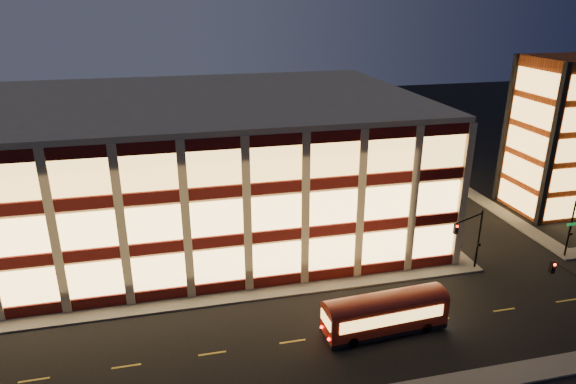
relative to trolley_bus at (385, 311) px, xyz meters
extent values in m
plane|color=black|center=(-11.16, 6.40, -1.81)|extent=(200.00, 200.00, 0.00)
cube|color=#514F4C|center=(-14.16, 7.40, -1.73)|extent=(54.00, 2.00, 0.15)
cube|color=#514F4C|center=(11.84, 23.40, -1.73)|extent=(2.00, 30.00, 0.15)
cube|color=#514F4C|center=(22.84, 23.40, -1.73)|extent=(2.00, 30.00, 0.15)
cube|color=tan|center=(-14.16, 23.40, 5.19)|extent=(50.00, 30.00, 14.00)
cube|color=tan|center=(-14.16, 23.40, 12.44)|extent=(50.40, 30.40, 0.50)
cube|color=#470C0A|center=(-14.16, 8.28, -1.16)|extent=(50.10, 0.25, 1.00)
cube|color=#FFC56B|center=(-14.16, 8.30, 0.94)|extent=(49.00, 0.20, 3.00)
cube|color=#470C0A|center=(10.96, 23.40, -1.16)|extent=(0.25, 30.10, 1.00)
cube|color=#FFC56B|center=(10.94, 23.40, 0.94)|extent=(0.20, 29.00, 3.00)
cube|color=#470C0A|center=(-14.16, 8.28, 3.24)|extent=(50.10, 0.25, 1.00)
cube|color=#FFC56B|center=(-14.16, 8.30, 5.34)|extent=(49.00, 0.20, 3.00)
cube|color=#470C0A|center=(10.96, 23.40, 3.24)|extent=(0.25, 30.10, 1.00)
cube|color=#FFC56B|center=(10.94, 23.40, 5.34)|extent=(0.20, 29.00, 3.00)
cube|color=#470C0A|center=(-14.16, 8.28, 7.64)|extent=(50.10, 0.25, 1.00)
cube|color=#FFC56B|center=(-14.16, 8.30, 9.74)|extent=(49.00, 0.20, 3.00)
cube|color=#470C0A|center=(10.96, 23.40, 7.64)|extent=(0.25, 30.10, 1.00)
cube|color=#FFC56B|center=(10.94, 23.40, 9.74)|extent=(0.20, 29.00, 3.00)
cube|color=#8C3814|center=(28.84, 18.40, 7.19)|extent=(8.00, 8.00, 18.00)
cube|color=black|center=(24.84, 14.40, 7.19)|extent=(0.60, 0.60, 18.00)
cube|color=black|center=(24.84, 22.40, 7.19)|extent=(0.60, 0.60, 18.00)
cube|color=black|center=(32.84, 22.40, 7.19)|extent=(0.60, 0.60, 18.00)
cube|color=#EEB153|center=(28.84, 14.32, -0.01)|extent=(6.60, 0.16, 2.60)
cube|color=#EEB153|center=(24.76, 18.40, -0.01)|extent=(0.16, 6.60, 2.60)
cube|color=#EEB153|center=(24.76, 18.40, 3.39)|extent=(0.16, 6.60, 2.60)
cube|color=#EEB153|center=(24.76, 18.40, 6.79)|extent=(0.16, 6.60, 2.60)
cube|color=#EEB153|center=(24.76, 18.40, 10.19)|extent=(0.16, 6.60, 2.60)
cube|color=#EEB153|center=(24.76, 18.40, 13.59)|extent=(0.16, 6.60, 2.60)
cylinder|color=black|center=(12.34, 7.20, 1.19)|extent=(0.18, 0.18, 6.00)
cylinder|color=black|center=(10.59, 6.45, 3.89)|extent=(3.56, 1.63, 0.14)
cube|color=black|center=(8.84, 5.70, 3.39)|extent=(0.32, 0.32, 0.95)
sphere|color=#FF0C05|center=(8.84, 5.52, 3.69)|extent=(0.20, 0.20, 0.20)
cube|color=black|center=(12.34, 7.00, 0.79)|extent=(0.25, 0.18, 0.28)
cylinder|color=black|center=(22.34, 7.20, 1.19)|extent=(0.18, 0.18, 6.00)
cube|color=black|center=(22.34, 7.00, 0.79)|extent=(0.25, 0.18, 0.28)
cube|color=#0C7226|center=(22.34, 7.05, 1.79)|extent=(1.20, 0.06, 0.28)
cylinder|color=black|center=(12.34, -4.10, 3.89)|extent=(0.14, 4.00, 0.14)
cube|color=black|center=(12.34, -2.10, 3.39)|extent=(0.32, 0.32, 0.95)
sphere|color=#FF0C05|center=(12.34, -2.28, 3.69)|extent=(0.20, 0.20, 0.20)
cube|color=maroon|center=(0.00, 0.00, -0.17)|extent=(9.74, 3.00, 2.21)
cube|color=black|center=(0.00, 0.00, -1.47)|extent=(9.74, 3.00, 0.34)
cylinder|color=black|center=(-3.00, -1.25, -1.37)|extent=(0.88, 0.34, 0.87)
cylinder|color=black|center=(-3.14, 0.86, -1.37)|extent=(0.88, 0.34, 0.87)
cylinder|color=black|center=(3.14, -0.86, -1.37)|extent=(0.88, 0.34, 0.87)
cylinder|color=black|center=(3.00, 1.25, -1.37)|extent=(0.88, 0.34, 0.87)
cube|color=#EEB153|center=(0.08, -1.23, 0.12)|extent=(8.45, 0.58, 0.96)
cube|color=#EEB153|center=(-0.08, 1.23, 0.12)|extent=(8.45, 0.58, 0.96)
camera|label=1|loc=(-14.82, -30.55, 22.50)|focal=32.00mm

